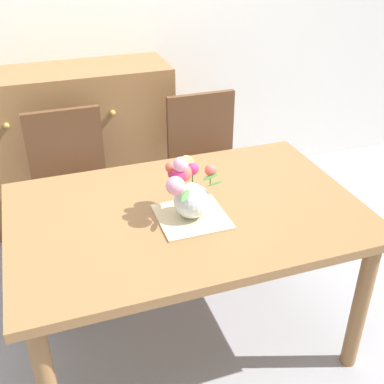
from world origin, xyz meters
name	(u,v)px	position (x,y,z in m)	size (l,w,h in m)	color
ground_plane	(187,334)	(0.00, 0.00, 0.00)	(12.00, 12.00, 0.00)	#939399
dining_table	(187,227)	(0.00, 0.00, 0.65)	(1.47, 0.96, 0.74)	olive
chair_left	(71,181)	(-0.40, 0.82, 0.52)	(0.42, 0.42, 0.90)	brown
chair_right	(207,159)	(0.40, 0.82, 0.52)	(0.42, 0.42, 0.90)	brown
dresser	(63,147)	(-0.40, 1.33, 0.50)	(1.40, 0.47, 1.00)	olive
placemat	(192,216)	(0.00, -0.06, 0.74)	(0.28, 0.28, 0.01)	#CCB789
flower_vase	(188,189)	(-0.01, -0.05, 0.86)	(0.23, 0.23, 0.26)	silver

